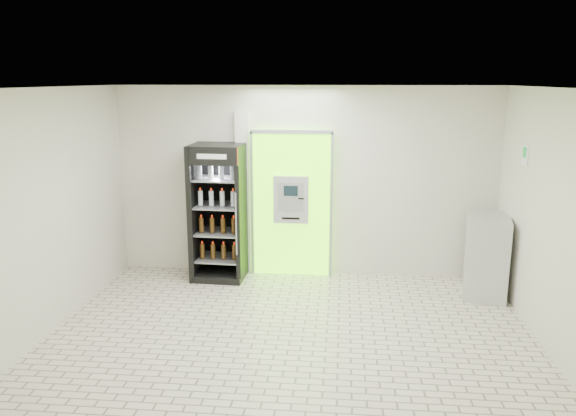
# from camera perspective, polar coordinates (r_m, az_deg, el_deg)

# --- Properties ---
(ground) EXTENTS (6.00, 6.00, 0.00)m
(ground) POSITION_cam_1_polar(r_m,az_deg,el_deg) (6.98, 0.18, -13.32)
(ground) COLOR beige
(ground) RESTS_ON ground
(room_shell) EXTENTS (6.00, 6.00, 6.00)m
(room_shell) POSITION_cam_1_polar(r_m,az_deg,el_deg) (6.38, 0.19, 1.66)
(room_shell) COLOR beige
(room_shell) RESTS_ON ground
(atm_assembly) EXTENTS (1.30, 0.24, 2.33)m
(atm_assembly) POSITION_cam_1_polar(r_m,az_deg,el_deg) (8.89, 0.37, 0.50)
(atm_assembly) COLOR #6CFA0D
(atm_assembly) RESTS_ON ground
(pillar) EXTENTS (0.22, 0.11, 2.60)m
(pillar) POSITION_cam_1_polar(r_m,az_deg,el_deg) (9.00, -4.56, 1.46)
(pillar) COLOR silver
(pillar) RESTS_ON ground
(beverage_cooler) EXTENTS (0.83, 0.77, 2.13)m
(beverage_cooler) POSITION_cam_1_polar(r_m,az_deg,el_deg) (8.84, -7.02, -0.68)
(beverage_cooler) COLOR black
(beverage_cooler) RESTS_ON ground
(steel_cabinet) EXTENTS (0.76, 0.98, 1.17)m
(steel_cabinet) POSITION_cam_1_polar(r_m,az_deg,el_deg) (8.67, 19.47, -4.60)
(steel_cabinet) COLOR #B6B9BF
(steel_cabinet) RESTS_ON ground
(exit_sign) EXTENTS (0.02, 0.22, 0.26)m
(exit_sign) POSITION_cam_1_polar(r_m,az_deg,el_deg) (8.06, 22.96, 5.03)
(exit_sign) COLOR white
(exit_sign) RESTS_ON room_shell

